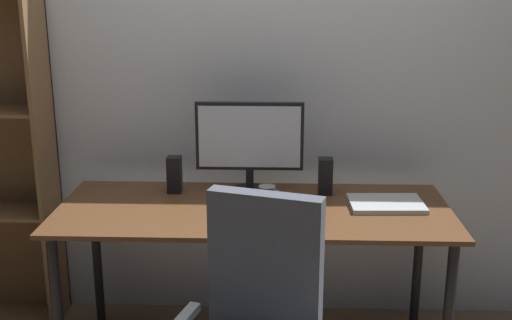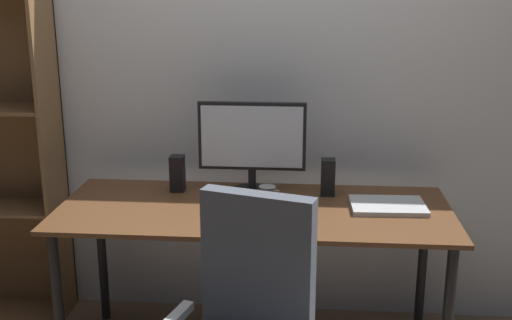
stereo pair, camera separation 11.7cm
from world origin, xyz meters
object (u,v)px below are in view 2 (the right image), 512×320
object	(u,v)px
speaker_left	(177,173)
speaker_right	(328,177)
mouse	(301,223)
monitor	(252,142)
keyboard	(245,223)
laptop	(388,206)
coffee_mug	(267,198)
desk	(254,224)

from	to	relation	value
speaker_left	speaker_right	world-z (taller)	same
mouse	monitor	bearing A→B (deg)	107.64
keyboard	mouse	xyz separation A→B (m)	(0.23, -0.01, 0.01)
monitor	keyboard	world-z (taller)	monitor
mouse	laptop	world-z (taller)	mouse
speaker_left	speaker_right	size ratio (longest dim) A/B	1.00
mouse	speaker_left	bearing A→B (deg)	133.39
keyboard	speaker_left	size ratio (longest dim) A/B	1.71
keyboard	coffee_mug	distance (m)	0.21
keyboard	mouse	bearing A→B (deg)	-2.42
desk	speaker_left	size ratio (longest dim) A/B	10.10
mouse	speaker_right	distance (m)	0.44
monitor	keyboard	distance (m)	0.48
coffee_mug	speaker_left	size ratio (longest dim) A/B	0.61
speaker_left	speaker_right	distance (m)	0.70
speaker_left	laptop	bearing A→B (deg)	-9.67
coffee_mug	laptop	xyz separation A→B (m)	(0.52, 0.05, -0.04)
speaker_right	speaker_left	bearing A→B (deg)	180.00
desk	speaker_right	xyz separation A→B (m)	(0.32, 0.20, 0.16)
monitor	keyboard	xyz separation A→B (m)	(0.01, -0.42, -0.23)
keyboard	coffee_mug	size ratio (longest dim) A/B	2.79
mouse	speaker_left	size ratio (longest dim) A/B	0.56
desk	coffee_mug	bearing A→B (deg)	-15.63
coffee_mug	laptop	size ratio (longest dim) A/B	0.32
monitor	speaker_left	distance (m)	0.38
monitor	keyboard	bearing A→B (deg)	-89.03
monitor	laptop	bearing A→B (deg)	-15.73
mouse	coffee_mug	xyz separation A→B (m)	(-0.15, 0.20, 0.04)
mouse	speaker_left	world-z (taller)	speaker_left
speaker_right	laptop	bearing A→B (deg)	-32.39
laptop	desk	bearing A→B (deg)	-178.41
keyboard	speaker_right	bearing A→B (deg)	49.02
coffee_mug	laptop	bearing A→B (deg)	5.97
coffee_mug	laptop	distance (m)	0.53
coffee_mug	speaker_left	xyz separation A→B (m)	(-0.44, 0.22, 0.03)
monitor	speaker_left	world-z (taller)	monitor
monitor	laptop	world-z (taller)	monitor
speaker_left	speaker_right	xyz separation A→B (m)	(0.70, 0.00, 0.00)
mouse	speaker_right	xyz separation A→B (m)	(0.12, 0.41, 0.07)
desk	mouse	size ratio (longest dim) A/B	17.88
monitor	coffee_mug	bearing A→B (deg)	-69.07
monitor	laptop	size ratio (longest dim) A/B	1.55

